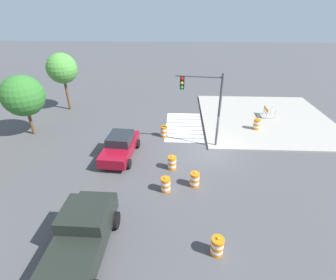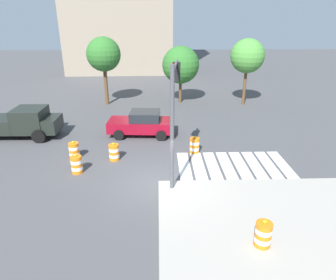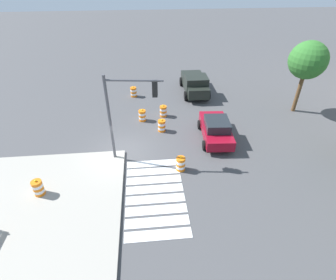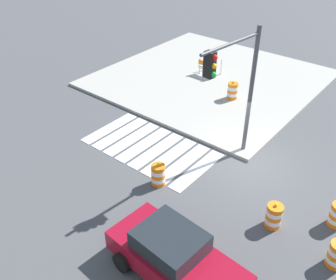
{
  "view_description": "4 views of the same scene",
  "coord_description": "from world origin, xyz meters",
  "px_view_note": "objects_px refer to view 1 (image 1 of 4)",
  "views": [
    {
      "loc": [
        -15.73,
        2.33,
        9.65
      ],
      "look_at": [
        -0.32,
        3.03,
        0.99
      ],
      "focal_mm": 26.02,
      "sensor_mm": 36.0,
      "label": 1
    },
    {
      "loc": [
        0.04,
        -12.55,
        7.42
      ],
      "look_at": [
        0.55,
        3.12,
        0.95
      ],
      "focal_mm": 32.53,
      "sensor_mm": 36.0,
      "label": 2
    },
    {
      "loc": [
        14.19,
        1.53,
        10.69
      ],
      "look_at": [
        0.48,
        2.86,
        1.14
      ],
      "focal_mm": 27.99,
      "sensor_mm": 36.0,
      "label": 3
    },
    {
      "loc": [
        -5.51,
        12.22,
        9.86
      ],
      "look_at": [
        2.47,
        2.41,
        1.38
      ],
      "focal_mm": 40.63,
      "sensor_mm": 36.0,
      "label": 4
    }
  ],
  "objects_px": {
    "pickup_truck": "(83,235)",
    "street_tree_streetside_far": "(62,69)",
    "traffic_barrel_on_sidewalk": "(257,124)",
    "traffic_light_pole": "(204,97)",
    "sports_car": "(120,146)",
    "traffic_barrel_crosswalk_end": "(195,179)",
    "street_tree_streetside_near": "(23,96)",
    "traffic_barrel_far_curb": "(172,163)",
    "construction_barricade": "(267,111)",
    "traffic_barrel_median_near": "(217,246)",
    "traffic_barrel_median_far": "(164,131)",
    "traffic_barrel_near_corner": "(166,185)"
  },
  "relations": [
    {
      "from": "pickup_truck",
      "to": "traffic_barrel_far_curb",
      "type": "distance_m",
      "value": 7.35
    },
    {
      "from": "traffic_barrel_crosswalk_end",
      "to": "traffic_barrel_on_sidewalk",
      "type": "height_order",
      "value": "traffic_barrel_on_sidewalk"
    },
    {
      "from": "traffic_barrel_median_near",
      "to": "traffic_barrel_on_sidewalk",
      "type": "height_order",
      "value": "traffic_barrel_on_sidewalk"
    },
    {
      "from": "traffic_barrel_crosswalk_end",
      "to": "traffic_light_pole",
      "type": "bearing_deg",
      "value": -8.48
    },
    {
      "from": "pickup_truck",
      "to": "traffic_light_pole",
      "type": "height_order",
      "value": "traffic_light_pole"
    },
    {
      "from": "traffic_barrel_near_corner",
      "to": "traffic_barrel_median_near",
      "type": "height_order",
      "value": "same"
    },
    {
      "from": "sports_car",
      "to": "traffic_barrel_far_curb",
      "type": "bearing_deg",
      "value": -110.34
    },
    {
      "from": "pickup_truck",
      "to": "traffic_barrel_far_curb",
      "type": "height_order",
      "value": "pickup_truck"
    },
    {
      "from": "traffic_barrel_far_curb",
      "to": "street_tree_streetside_near",
      "type": "relative_size",
      "value": 0.2
    },
    {
      "from": "traffic_light_pole",
      "to": "street_tree_streetside_far",
      "type": "relative_size",
      "value": 0.97
    },
    {
      "from": "sports_car",
      "to": "traffic_barrel_crosswalk_end",
      "type": "distance_m",
      "value": 6.01
    },
    {
      "from": "traffic_barrel_median_near",
      "to": "street_tree_streetside_near",
      "type": "relative_size",
      "value": 0.2
    },
    {
      "from": "sports_car",
      "to": "traffic_barrel_far_curb",
      "type": "distance_m",
      "value": 4.0
    },
    {
      "from": "pickup_truck",
      "to": "traffic_barrel_on_sidewalk",
      "type": "relative_size",
      "value": 5.07
    },
    {
      "from": "sports_car",
      "to": "pickup_truck",
      "type": "height_order",
      "value": "pickup_truck"
    },
    {
      "from": "sports_car",
      "to": "pickup_truck",
      "type": "xyz_separation_m",
      "value": [
        -7.74,
        -0.09,
        0.16
      ]
    },
    {
      "from": "traffic_barrel_crosswalk_end",
      "to": "traffic_light_pole",
      "type": "xyz_separation_m",
      "value": [
        4.84,
        -0.72,
        3.46
      ]
    },
    {
      "from": "pickup_truck",
      "to": "traffic_barrel_median_near",
      "type": "xyz_separation_m",
      "value": [
        0.1,
        -5.81,
        -0.52
      ]
    },
    {
      "from": "traffic_light_pole",
      "to": "street_tree_streetside_near",
      "type": "height_order",
      "value": "traffic_light_pole"
    },
    {
      "from": "sports_car",
      "to": "construction_barricade",
      "type": "xyz_separation_m",
      "value": [
        7.29,
        -12.58,
        -0.09
      ]
    },
    {
      "from": "traffic_barrel_far_curb",
      "to": "traffic_barrel_on_sidewalk",
      "type": "relative_size",
      "value": 1.0
    },
    {
      "from": "traffic_barrel_far_curb",
      "to": "traffic_light_pole",
      "type": "bearing_deg",
      "value": -34.22
    },
    {
      "from": "pickup_truck",
      "to": "traffic_barrel_crosswalk_end",
      "type": "bearing_deg",
      "value": -47.33
    },
    {
      "from": "traffic_barrel_on_sidewalk",
      "to": "street_tree_streetside_near",
      "type": "distance_m",
      "value": 19.2
    },
    {
      "from": "traffic_barrel_crosswalk_end",
      "to": "street_tree_streetside_far",
      "type": "xyz_separation_m",
      "value": [
        11.72,
        12.39,
        3.73
      ]
    },
    {
      "from": "sports_car",
      "to": "pickup_truck",
      "type": "bearing_deg",
      "value": -179.36
    },
    {
      "from": "traffic_barrel_on_sidewalk",
      "to": "traffic_light_pole",
      "type": "relative_size",
      "value": 0.19
    },
    {
      "from": "traffic_barrel_median_far",
      "to": "traffic_barrel_on_sidewalk",
      "type": "distance_m",
      "value": 8.03
    },
    {
      "from": "construction_barricade",
      "to": "street_tree_streetside_far",
      "type": "bearing_deg",
      "value": 86.07
    },
    {
      "from": "sports_car",
      "to": "traffic_barrel_crosswalk_end",
      "type": "xyz_separation_m",
      "value": [
        -3.07,
        -5.15,
        -0.36
      ]
    },
    {
      "from": "construction_barricade",
      "to": "traffic_barrel_on_sidewalk",
      "type": "bearing_deg",
      "value": 147.58
    },
    {
      "from": "pickup_truck",
      "to": "traffic_barrel_crosswalk_end",
      "type": "distance_m",
      "value": 6.91
    },
    {
      "from": "traffic_light_pole",
      "to": "street_tree_streetside_far",
      "type": "height_order",
      "value": "traffic_light_pole"
    },
    {
      "from": "traffic_barrel_near_corner",
      "to": "traffic_barrel_median_near",
      "type": "bearing_deg",
      "value": -148.5
    },
    {
      "from": "traffic_barrel_on_sidewalk",
      "to": "traffic_light_pole",
      "type": "xyz_separation_m",
      "value": [
        -2.78,
        4.97,
        3.31
      ]
    },
    {
      "from": "traffic_barrel_median_far",
      "to": "street_tree_streetside_far",
      "type": "xyz_separation_m",
      "value": [
        5.52,
        10.17,
        3.73
      ]
    },
    {
      "from": "traffic_barrel_crosswalk_end",
      "to": "street_tree_streetside_near",
      "type": "relative_size",
      "value": 0.2
    },
    {
      "from": "traffic_barrel_far_curb",
      "to": "construction_barricade",
      "type": "distance_m",
      "value": 12.39
    },
    {
      "from": "traffic_barrel_on_sidewalk",
      "to": "traffic_barrel_crosswalk_end",
      "type": "bearing_deg",
      "value": 143.26
    },
    {
      "from": "pickup_truck",
      "to": "street_tree_streetside_far",
      "type": "bearing_deg",
      "value": 24.06
    },
    {
      "from": "pickup_truck",
      "to": "street_tree_streetside_far",
      "type": "height_order",
      "value": "street_tree_streetside_far"
    },
    {
      "from": "traffic_barrel_far_curb",
      "to": "traffic_barrel_median_far",
      "type": "bearing_deg",
      "value": 10.08
    },
    {
      "from": "street_tree_streetside_near",
      "to": "sports_car",
      "type": "bearing_deg",
      "value": -110.73
    },
    {
      "from": "traffic_barrel_median_far",
      "to": "construction_barricade",
      "type": "height_order",
      "value": "construction_barricade"
    },
    {
      "from": "traffic_barrel_median_far",
      "to": "street_tree_streetside_far",
      "type": "height_order",
      "value": "street_tree_streetside_far"
    },
    {
      "from": "construction_barricade",
      "to": "traffic_barrel_far_curb",
      "type": "bearing_deg",
      "value": 134.42
    },
    {
      "from": "street_tree_streetside_near",
      "to": "traffic_light_pole",
      "type": "bearing_deg",
      "value": -95.34
    },
    {
      "from": "street_tree_streetside_far",
      "to": "traffic_barrel_on_sidewalk",
      "type": "bearing_deg",
      "value": -102.79
    },
    {
      "from": "traffic_barrel_near_corner",
      "to": "construction_barricade",
      "type": "distance_m",
      "value": 14.24
    },
    {
      "from": "sports_car",
      "to": "street_tree_streetside_far",
      "type": "distance_m",
      "value": 11.77
    }
  ]
}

